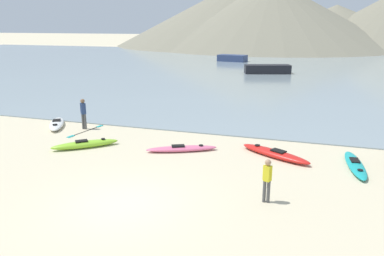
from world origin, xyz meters
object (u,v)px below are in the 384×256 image
object	(u,v)px
kayak_on_sand_0	(85,144)
kayak_on_sand_1	(275,154)
kayak_on_sand_3	(182,149)
kayak_on_sand_4	(57,124)
person_near_waterline	(83,112)
moored_boat_3	(267,69)
loose_paddle	(86,131)
moored_boat_0	(232,58)
kayak_on_sand_2	(355,165)
person_near_foreground	(267,178)

from	to	relation	value
kayak_on_sand_0	kayak_on_sand_1	distance (m)	9.08
kayak_on_sand_1	kayak_on_sand_3	xyz separation A→B (m)	(-4.29, -0.55, -0.03)
kayak_on_sand_4	person_near_waterline	world-z (taller)	person_near_waterline
moored_boat_3	kayak_on_sand_1	bearing A→B (deg)	-82.65
kayak_on_sand_0	kayak_on_sand_3	xyz separation A→B (m)	(4.67, 0.93, -0.04)
loose_paddle	kayak_on_sand_1	bearing A→B (deg)	-5.63
kayak_on_sand_0	moored_boat_0	xyz separation A→B (m)	(-1.96, 44.56, 0.40)
kayak_on_sand_1	person_near_waterline	bearing A→B (deg)	172.45
kayak_on_sand_0	kayak_on_sand_2	world-z (taller)	kayak_on_sand_0
kayak_on_sand_1	person_near_waterline	distance (m)	11.03
kayak_on_sand_0	kayak_on_sand_3	bearing A→B (deg)	11.26
person_near_waterline	moored_boat_0	world-z (taller)	person_near_waterline
person_near_waterline	moored_boat_3	xyz separation A→B (m)	(7.09, 28.09, -0.43)
moored_boat_0	moored_boat_3	bearing A→B (deg)	-62.31
loose_paddle	moored_boat_0	bearing A→B (deg)	90.49
kayak_on_sand_1	moored_boat_0	size ratio (longest dim) A/B	0.73
person_near_foreground	moored_boat_0	distance (m)	49.00
kayak_on_sand_0	kayak_on_sand_3	size ratio (longest dim) A/B	0.86
kayak_on_sand_0	person_near_waterline	distance (m)	3.60
kayak_on_sand_0	kayak_on_sand_1	world-z (taller)	kayak_on_sand_0
moored_boat_0	moored_boat_3	distance (m)	15.30
moored_boat_0	kayak_on_sand_3	bearing A→B (deg)	-81.36
person_near_waterline	loose_paddle	bearing A→B (deg)	-50.21
moored_boat_0	moored_boat_3	xyz separation A→B (m)	(7.11, -13.55, 0.00)
kayak_on_sand_3	kayak_on_sand_1	bearing A→B (deg)	7.25
kayak_on_sand_3	person_near_foreground	xyz separation A→B (m)	(4.45, -4.10, 0.75)
kayak_on_sand_3	person_near_waterline	distance (m)	6.96
kayak_on_sand_2	kayak_on_sand_3	xyz separation A→B (m)	(-7.65, -0.25, 0.00)
kayak_on_sand_2	kayak_on_sand_3	distance (m)	7.65
kayak_on_sand_4	moored_boat_3	xyz separation A→B (m)	(8.93, 28.16, 0.41)
kayak_on_sand_2	kayak_on_sand_4	distance (m)	16.19
person_near_foreground	loose_paddle	world-z (taller)	person_near_foreground
person_near_waterline	moored_boat_3	world-z (taller)	person_near_waterline
kayak_on_sand_3	moored_boat_3	world-z (taller)	moored_boat_3
kayak_on_sand_2	kayak_on_sand_3	bearing A→B (deg)	-178.13
person_near_foreground	loose_paddle	xyz separation A→B (m)	(-10.73, 5.69, -0.87)
person_near_waterline	moored_boat_3	distance (m)	28.98
kayak_on_sand_0	moored_boat_0	size ratio (longest dim) A/B	0.59
person_near_foreground	moored_boat_0	world-z (taller)	person_near_foreground
kayak_on_sand_0	kayak_on_sand_1	bearing A→B (deg)	9.35
kayak_on_sand_4	kayak_on_sand_1	bearing A→B (deg)	-6.18
person_near_foreground	kayak_on_sand_3	bearing A→B (deg)	137.37
kayak_on_sand_3	moored_boat_0	size ratio (longest dim) A/B	0.69
kayak_on_sand_0	loose_paddle	world-z (taller)	kayak_on_sand_0
kayak_on_sand_2	moored_boat_0	bearing A→B (deg)	108.22
kayak_on_sand_2	person_near_waterline	xyz separation A→B (m)	(-14.26, 1.74, 0.88)
kayak_on_sand_1	person_near_foreground	bearing A→B (deg)	-87.99
kayak_on_sand_0	moored_boat_0	world-z (taller)	moored_boat_0
person_near_waterline	moored_boat_0	bearing A→B (deg)	90.03
kayak_on_sand_4	moored_boat_3	size ratio (longest dim) A/B	0.51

